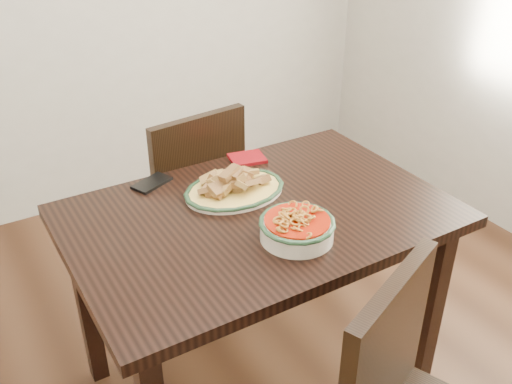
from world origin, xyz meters
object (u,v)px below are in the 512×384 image
noodle_bowl (297,226)px  chair_far (188,194)px  fish_plate (234,181)px  smartphone (152,183)px  dining_table (259,236)px

noodle_bowl → chair_far: bearing=89.5°
noodle_bowl → fish_plate: bearing=94.4°
chair_far → noodle_bowl: (-0.01, -0.81, 0.29)m
noodle_bowl → smartphone: noodle_bowl is taller
fish_plate → noodle_bowl: 0.33m
dining_table → smartphone: bearing=123.6°
fish_plate → noodle_bowl: fish_plate is taller
noodle_bowl → smartphone: (-0.24, 0.54, -0.04)m
dining_table → smartphone: smartphone is taller
fish_plate → noodle_bowl: size_ratio=1.51×
dining_table → chair_far: bearing=88.0°
dining_table → chair_far: (0.02, 0.62, -0.15)m
fish_plate → smartphone: fish_plate is taller
fish_plate → smartphone: bearing=136.9°
dining_table → noodle_bowl: 0.24m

